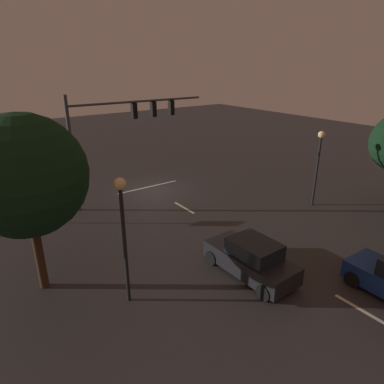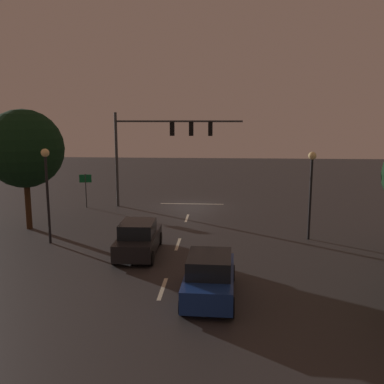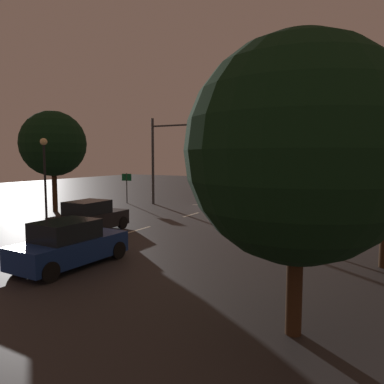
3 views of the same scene
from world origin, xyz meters
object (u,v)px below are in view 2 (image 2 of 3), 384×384
Objects in this scene: car_approaching at (138,239)px; car_distant at (210,277)px; traffic_signal_assembly at (161,139)px; tree_right_near at (24,149)px; street_lamp_left_kerb at (311,178)px; route_sign at (86,183)px; street_lamp_right_kerb at (47,178)px.

car_distant is (-3.66, 4.81, 0.00)m from car_approaching.
traffic_signal_assembly is 1.32× the size of tree_right_near.
street_lamp_left_kerb is 16.95m from route_sign.
car_distant is 18.42m from route_sign.
route_sign is at bearing -83.96° from street_lamp_right_kerb.
car_distant is at bearing 140.85° from tree_right_near.
street_lamp_right_kerb is at bearing -35.70° from car_distant.
tree_right_near is at bearing -29.95° from car_approaching.
car_distant is 1.72× the size of route_sign.
car_distant is 10.03m from street_lamp_left_kerb.
street_lamp_left_kerb is at bearing 139.10° from traffic_signal_assembly.
street_lamp_right_kerb is (8.82, -6.34, 2.78)m from car_distant.
street_lamp_left_kerb is at bearing -173.01° from street_lamp_right_kerb.
route_sign is (15.13, -7.48, -1.59)m from street_lamp_left_kerb.
traffic_signal_assembly is at bearing -135.84° from tree_right_near.
tree_right_near is (7.23, 7.02, -0.27)m from traffic_signal_assembly.
tree_right_near reaches higher than traffic_signal_assembly.
car_approaching is at bearing 119.72° from route_sign.
car_distant is at bearing 127.30° from car_approaching.
tree_right_near is (16.65, -1.15, 1.45)m from street_lamp_left_kerb.
traffic_signal_assembly is 1.95× the size of street_lamp_left_kerb.
route_sign is (9.80, -15.56, 1.06)m from car_distant.
car_distant is at bearing 104.16° from traffic_signal_assembly.
street_lamp_right_kerb is (5.16, -1.54, 2.78)m from car_approaching.
street_lamp_right_kerb is at bearing 6.99° from street_lamp_left_kerb.
traffic_signal_assembly is 12.25m from car_approaching.
street_lamp_left_kerb is 0.96× the size of street_lamp_right_kerb.
tree_right_near reaches higher than street_lamp_left_kerb.
street_lamp_left_kerb is 16.76m from tree_right_near.
car_approaching is at bearing 163.44° from street_lamp_right_kerb.
street_lamp_left_kerb is 1.91× the size of route_sign.
route_sign reaches higher than car_approaching.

